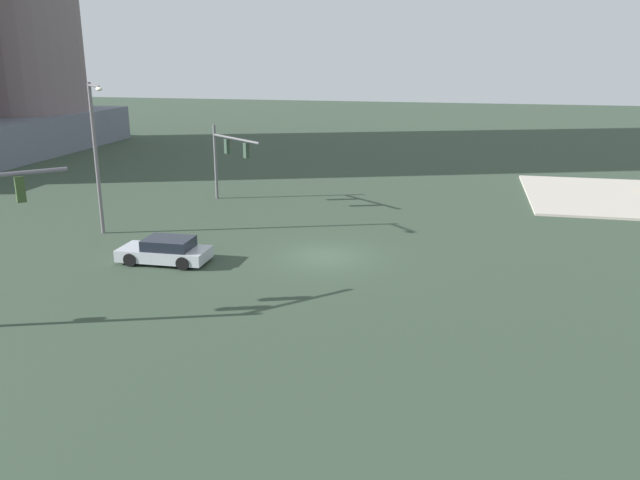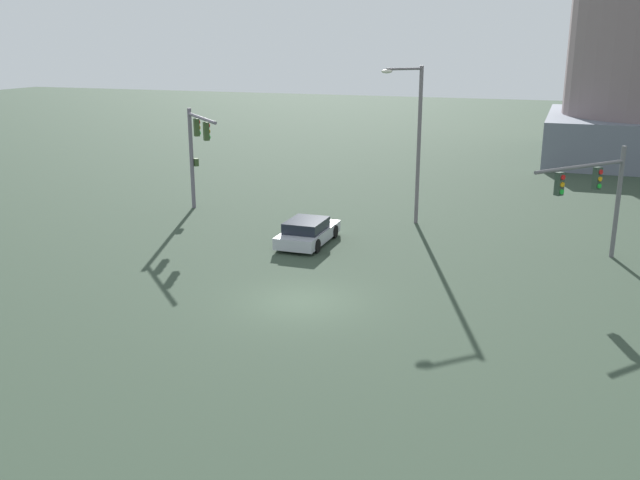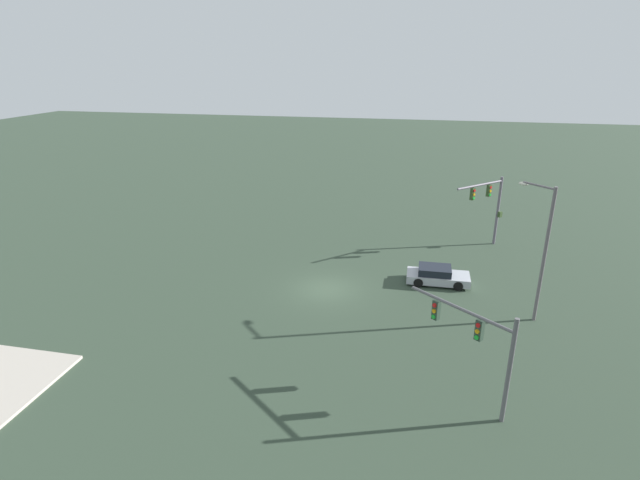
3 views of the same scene
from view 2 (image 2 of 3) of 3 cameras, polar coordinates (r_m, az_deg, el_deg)
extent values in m
plane|color=#314131|center=(26.15, -1.48, -5.04)|extent=(197.79, 197.79, 0.00)
cylinder|color=#5E5E61|center=(33.46, 23.14, 2.83)|extent=(0.20, 0.20, 5.01)
cylinder|color=#5E5E61|center=(30.99, 20.54, 5.63)|extent=(3.52, 4.28, 0.15)
cube|color=#2C3F32|center=(31.96, 21.69, 4.71)|extent=(0.40, 0.41, 0.95)
cylinder|color=red|center=(31.81, 21.97, 5.17)|extent=(0.17, 0.19, 0.20)
cylinder|color=orange|center=(31.87, 21.91, 4.64)|extent=(0.17, 0.19, 0.20)
cylinder|color=green|center=(31.92, 21.86, 4.12)|extent=(0.17, 0.19, 0.20)
cube|color=#2C3F32|center=(30.16, 18.97, 4.36)|extent=(0.40, 0.41, 0.95)
cylinder|color=red|center=(30.01, 19.25, 4.85)|extent=(0.17, 0.19, 0.20)
cylinder|color=orange|center=(30.06, 19.20, 4.29)|extent=(0.17, 0.19, 0.20)
cylinder|color=green|center=(30.12, 19.14, 3.73)|extent=(0.17, 0.19, 0.20)
cylinder|color=slate|center=(40.84, -10.44, 6.54)|extent=(0.22, 0.22, 5.73)
cylinder|color=slate|center=(38.08, -9.65, 9.78)|extent=(3.67, 3.71, 0.17)
cube|color=#314724|center=(39.20, -10.05, 9.04)|extent=(0.41, 0.41, 0.95)
cylinder|color=red|center=(39.21, -9.84, 9.48)|extent=(0.18, 0.18, 0.20)
cylinder|color=orange|center=(39.24, -9.82, 9.05)|extent=(0.18, 0.18, 0.20)
cylinder|color=green|center=(39.28, -9.80, 8.61)|extent=(0.18, 0.18, 0.20)
cube|color=#314724|center=(37.39, -9.28, 8.75)|extent=(0.41, 0.41, 0.95)
cylinder|color=red|center=(37.39, -9.06, 9.21)|extent=(0.18, 0.18, 0.20)
cylinder|color=orange|center=(37.43, -9.04, 8.76)|extent=(0.18, 0.18, 0.20)
cylinder|color=green|center=(37.47, -9.02, 8.30)|extent=(0.18, 0.18, 0.20)
cube|color=#314724|center=(40.94, -10.09, 6.27)|extent=(0.38, 0.38, 0.44)
cylinder|color=slate|center=(36.84, 8.06, 7.56)|extent=(0.20, 0.20, 8.17)
cylinder|color=slate|center=(35.94, 6.92, 13.70)|extent=(1.52, 1.50, 0.12)
ellipsoid|color=silver|center=(35.43, 5.48, 13.55)|extent=(0.64, 0.63, 0.20)
cube|color=#B1B5BF|center=(33.42, -0.98, 0.46)|extent=(1.93, 4.27, 0.55)
cube|color=black|center=(33.05, -1.14, 1.22)|extent=(1.68, 2.22, 0.50)
cylinder|color=black|center=(34.94, -1.59, 0.95)|extent=(0.23, 0.64, 0.64)
cylinder|color=black|center=(34.37, 1.17, 0.69)|extent=(0.23, 0.64, 0.64)
cylinder|color=black|center=(32.59, -3.24, -0.19)|extent=(0.23, 0.64, 0.64)
cylinder|color=black|center=(31.97, -0.31, -0.48)|extent=(0.23, 0.64, 0.64)
camera|label=1|loc=(42.03, -48.22, 11.38)|focal=36.33mm
camera|label=3|loc=(35.78, 59.02, 17.37)|focal=27.82mm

